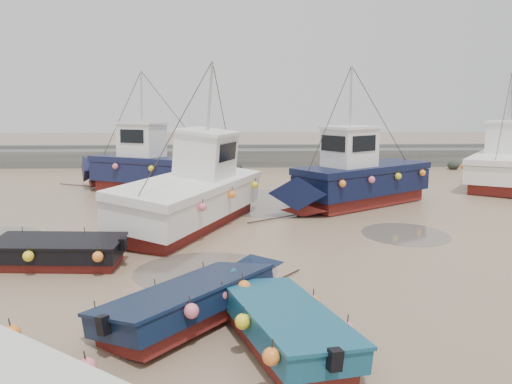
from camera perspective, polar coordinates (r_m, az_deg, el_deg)
ground at (r=15.36m, az=1.29°, el=-7.70°), size 120.00×120.00×0.00m
seawall at (r=36.80m, az=-0.58°, el=4.00°), size 60.00×4.92×1.50m
puddle_a at (r=14.39m, az=-5.81°, el=-9.00°), size 4.08×4.08×0.01m
puddle_b at (r=18.93m, az=16.68°, el=-4.62°), size 3.13×3.13×0.01m
puddle_d at (r=23.79m, az=2.49°, el=-1.13°), size 6.90×6.90×0.01m
dinghy_1 at (r=11.32m, az=-6.25°, el=-11.64°), size 4.80×5.42×1.43m
dinghy_2 at (r=10.26m, az=2.37°, el=-13.95°), size 2.91×5.70×1.43m
dinghy_4 at (r=15.78m, az=-22.82°, el=-5.96°), size 6.03×2.14×1.43m
cabin_boat_0 at (r=26.72m, az=-12.41°, el=2.83°), size 9.66×5.59×6.22m
cabin_boat_1 at (r=19.52m, az=-6.85°, el=0.16°), size 5.91×10.44×6.22m
cabin_boat_2 at (r=22.98m, az=11.08°, el=1.68°), size 8.88×6.47×6.22m
cabin_boat_3 at (r=31.14m, az=26.63°, el=3.02°), size 7.07×9.08×6.22m
person at (r=23.29m, az=-6.31°, el=-1.45°), size 0.81×0.72×1.85m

